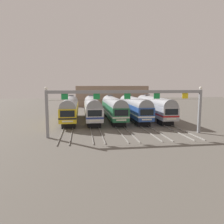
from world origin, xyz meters
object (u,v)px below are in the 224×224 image
object	(u,v)px
commuter_train_silver	(92,108)
commuter_train_blue	(134,107)
commuter_train_yellow	(70,108)
commuter_train_stainless	(154,107)
catenary_gantry	(127,99)
commuter_train_green	(113,107)

from	to	relation	value
commuter_train_silver	commuter_train_blue	bearing A→B (deg)	0.00
commuter_train_silver	commuter_train_blue	distance (m)	8.67
commuter_train_blue	commuter_train_silver	bearing A→B (deg)	180.00
commuter_train_yellow	commuter_train_silver	world-z (taller)	same
commuter_train_silver	commuter_train_stainless	xyz separation A→B (m)	(13.01, 0.00, 0.00)
commuter_train_yellow	commuter_train_stainless	world-z (taller)	same
commuter_train_silver	commuter_train_stainless	bearing A→B (deg)	0.00
commuter_train_yellow	catenary_gantry	bearing A→B (deg)	-57.29
commuter_train_yellow	commuter_train_silver	size ratio (longest dim) A/B	1.00
commuter_train_yellow	commuter_train_silver	xyz separation A→B (m)	(4.34, 0.00, 0.00)
catenary_gantry	commuter_train_blue	bearing A→B (deg)	72.19
commuter_train_yellow	commuter_train_green	xyz separation A→B (m)	(8.67, 0.00, 0.00)
commuter_train_silver	catenary_gantry	distance (m)	14.41
commuter_train_silver	catenary_gantry	xyz separation A→B (m)	(4.34, -13.50, 2.58)
commuter_train_stainless	commuter_train_yellow	bearing A→B (deg)	180.00
commuter_train_silver	catenary_gantry	bearing A→B (deg)	-72.19
commuter_train_yellow	commuter_train_silver	distance (m)	4.34
commuter_train_green	commuter_train_blue	bearing A→B (deg)	0.00
commuter_train_green	commuter_train_blue	xyz separation A→B (m)	(4.34, 0.00, 0.00)
commuter_train_yellow	commuter_train_blue	world-z (taller)	same
commuter_train_blue	commuter_train_stainless	distance (m)	4.34
commuter_train_yellow	commuter_train_blue	bearing A→B (deg)	0.00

